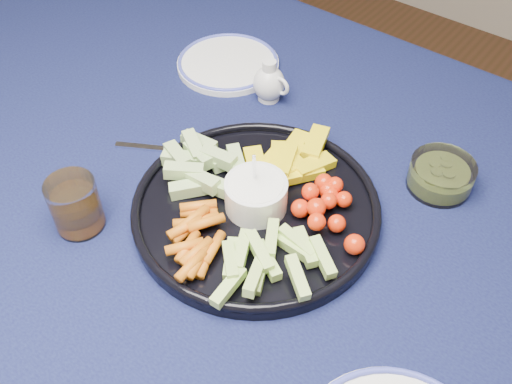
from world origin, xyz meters
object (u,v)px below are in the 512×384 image
Objects in this scene: dining_table at (235,206)px; side_plate_extra at (228,63)px; crudite_platter at (254,203)px; creamer_pitcher at (269,83)px; juice_tumbler at (76,207)px; pickle_bowl at (441,176)px.

side_plate_extra is (-0.20, 0.23, 0.10)m from dining_table.
crudite_platter is 0.29m from creamer_pitcher.
creamer_pitcher is 0.43m from juice_tumbler.
side_plate_extra is (-0.13, 0.03, -0.03)m from creamer_pitcher.
crudite_platter is at bearing -57.18° from creamer_pitcher.
creamer_pitcher is (-0.16, 0.24, 0.01)m from crudite_platter.
crudite_platter is 1.86× the size of side_plate_extra.
side_plate_extra is at bearing 136.02° from crudite_platter.
juice_tumbler reaches higher than side_plate_extra.
crudite_platter reaches higher than side_plate_extra.
pickle_bowl is at bearing 46.45° from juice_tumbler.
crudite_platter is (0.08, -0.05, 0.11)m from dining_table.
dining_table is 0.15m from crudite_platter.
pickle_bowl is at bearing -2.16° from creamer_pitcher.
pickle_bowl is (0.35, -0.01, -0.01)m from creamer_pitcher.
juice_tumbler is 0.43× the size of side_plate_extra.
dining_table is at bearing -69.22° from creamer_pitcher.
creamer_pitcher reaches higher than pickle_bowl.
crudite_platter reaches higher than dining_table.
juice_tumbler is 0.47m from side_plate_extra.
pickle_bowl is 1.18× the size of juice_tumbler.
crudite_platter is at bearing -31.32° from dining_table.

